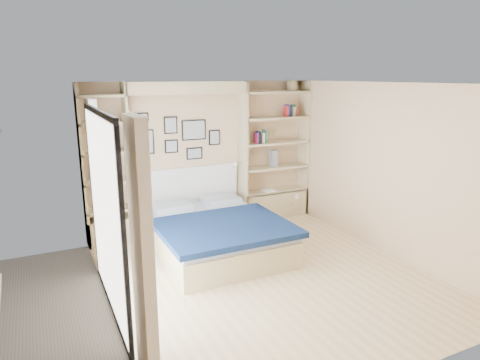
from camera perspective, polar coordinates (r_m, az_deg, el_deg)
name	(u,v)px	position (r m, az deg, el deg)	size (l,w,h in m)	color
ground	(264,275)	(5.85, 3.27, -12.53)	(4.50, 4.50, 0.00)	#E1C188
room_shell	(196,176)	(6.65, -5.89, 0.54)	(4.50, 4.50, 4.50)	tan
bed	(215,233)	(6.48, -3.36, -7.09)	(1.82, 2.34, 1.07)	tan
photo_gallery	(177,137)	(7.19, -8.43, 5.74)	(1.48, 0.02, 0.82)	black
reading_lamps	(191,168)	(7.11, -6.57, 1.59)	(1.92, 0.12, 0.15)	silver
shelf_decor	(262,128)	(7.63, 2.90, 6.92)	(3.52, 0.23, 2.03)	#A5204A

